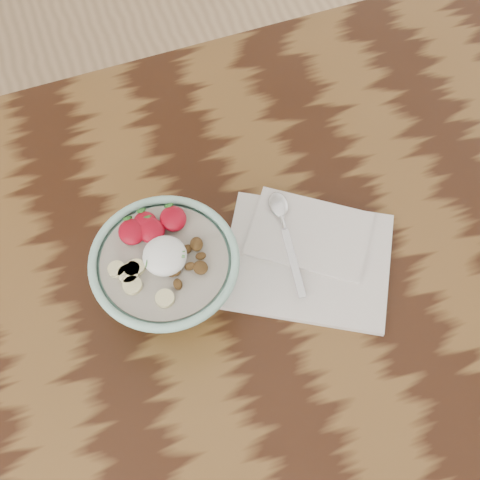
% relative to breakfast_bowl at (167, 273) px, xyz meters
% --- Properties ---
extents(table, '(1.60, 0.90, 0.75)m').
position_rel_breakfast_bowl_xyz_m(table, '(0.10, 0.01, -0.16)').
color(table, black).
rests_on(table, ground).
extents(breakfast_bowl, '(0.20, 0.20, 0.14)m').
position_rel_breakfast_bowl_xyz_m(breakfast_bowl, '(0.00, 0.00, 0.00)').
color(breakfast_bowl, '#99CEBB').
rests_on(breakfast_bowl, table).
extents(napkin, '(0.31, 0.29, 0.02)m').
position_rel_breakfast_bowl_xyz_m(napkin, '(0.21, -0.01, -0.06)').
color(napkin, silver).
rests_on(napkin, table).
extents(spoon, '(0.05, 0.18, 0.01)m').
position_rel_breakfast_bowl_xyz_m(spoon, '(0.20, 0.05, -0.05)').
color(spoon, silver).
rests_on(spoon, napkin).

